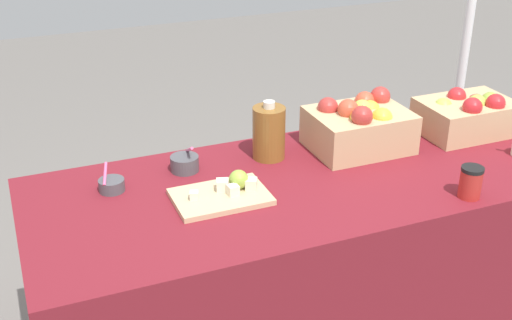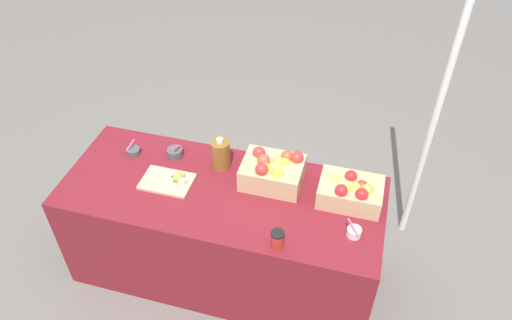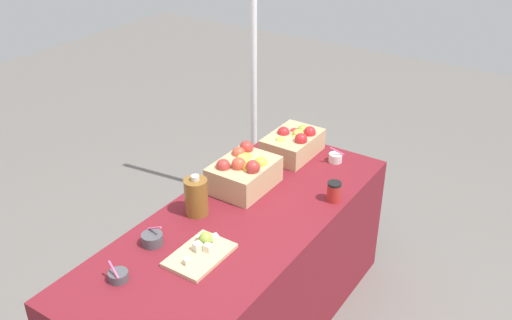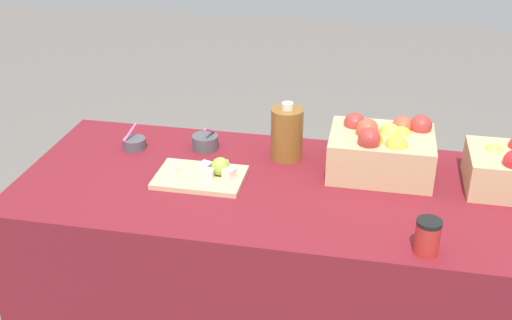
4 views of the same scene
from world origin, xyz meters
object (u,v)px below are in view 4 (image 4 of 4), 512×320
Objects in this scene: cutting_board_front at (205,175)px; sample_bowl_far at (205,142)px; apple_crate_middle at (382,149)px; cider_jug at (287,133)px; sample_bowl_mid at (134,143)px; coffee_cup at (428,237)px.

cutting_board_front is 0.24m from sample_bowl_far.
apple_crate_middle is 1.64× the size of cider_jug.
sample_bowl_far is at bearing 174.54° from apple_crate_middle.
cider_jug is at bearing 3.89° from sample_bowl_mid.
cider_jug is (0.57, 0.04, 0.08)m from sample_bowl_mid.
sample_bowl_far is at bearing 146.47° from coffee_cup.
cider_jug reaches higher than apple_crate_middle.
cutting_board_front is 1.40× the size of cider_jug.
coffee_cup reaches higher than cutting_board_front.
apple_crate_middle is 3.31× the size of sample_bowl_far.
coffee_cup reaches higher than sample_bowl_mid.
apple_crate_middle is at bearing 106.92° from coffee_cup.
sample_bowl_mid is 1.15m from coffee_cup.
sample_bowl_far reaches higher than sample_bowl_mid.
coffee_cup is (0.73, -0.29, 0.03)m from cutting_board_front.
sample_bowl_mid is 0.41× the size of cider_jug.
cider_jug is at bearing -2.05° from sample_bowl_far.
coffee_cup is (0.79, -0.52, 0.03)m from sample_bowl_far.
sample_bowl_far is at bearing 177.95° from cider_jug.
cider_jug is 2.03× the size of coffee_cup.
cider_jug is at bearing 133.11° from coffee_cup.
cutting_board_front is at bearing -29.48° from sample_bowl_mid.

